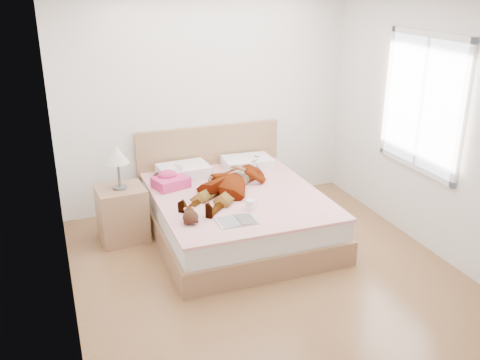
{
  "coord_description": "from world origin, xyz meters",
  "views": [
    {
      "loc": [
        -1.82,
        -4.06,
        2.73
      ],
      "look_at": [
        0.0,
        0.85,
        0.7
      ],
      "focal_mm": 40.0,
      "sensor_mm": 36.0,
      "label": 1
    }
  ],
  "objects": [
    {
      "name": "ground",
      "position": [
        0.0,
        0.0,
        0.0
      ],
      "size": [
        4.0,
        4.0,
        0.0
      ],
      "primitive_type": "plane",
      "color": "#512C19",
      "rests_on": "ground"
    },
    {
      "name": "magazine",
      "position": [
        -0.24,
        0.28,
        0.52
      ],
      "size": [
        0.39,
        0.26,
        0.02
      ],
      "color": "silver",
      "rests_on": "bed"
    },
    {
      "name": "coffee_mug",
      "position": [
        -0.02,
        0.51,
        0.56
      ],
      "size": [
        0.14,
        0.11,
        0.1
      ],
      "color": "white",
      "rests_on": "bed"
    },
    {
      "name": "plush_toy",
      "position": [
        -0.66,
        0.42,
        0.58
      ],
      "size": [
        0.17,
        0.24,
        0.13
      ],
      "color": "black",
      "rests_on": "bed"
    },
    {
      "name": "phone",
      "position": [
        -0.49,
        1.52,
        0.69
      ],
      "size": [
        0.1,
        0.1,
        0.05
      ],
      "primitive_type": "cube",
      "rotation": [
        0.44,
        0.0,
        0.78
      ],
      "color": "silver",
      "rests_on": "bed"
    },
    {
      "name": "nightstand",
      "position": [
        -1.19,
        1.3,
        0.35
      ],
      "size": [
        0.52,
        0.47,
        1.06
      ],
      "color": "brown",
      "rests_on": "ground"
    },
    {
      "name": "woman",
      "position": [
        0.01,
        1.12,
        0.62
      ],
      "size": [
        1.62,
        1.61,
        0.23
      ],
      "primitive_type": "imported",
      "rotation": [
        0.0,
        0.0,
        -0.79
      ],
      "color": "white",
      "rests_on": "bed"
    },
    {
      "name": "bed",
      "position": [
        0.0,
        1.04,
        0.28
      ],
      "size": [
        1.8,
        2.08,
        1.0
      ],
      "color": "brown",
      "rests_on": "ground"
    },
    {
      "name": "towel",
      "position": [
        -0.63,
        1.38,
        0.59
      ],
      "size": [
        0.43,
        0.38,
        0.19
      ],
      "color": "#E93F96",
      "rests_on": "bed"
    },
    {
      "name": "hair",
      "position": [
        -0.56,
        1.57,
        0.55
      ],
      "size": [
        0.53,
        0.6,
        0.08
      ],
      "primitive_type": "ellipsoid",
      "rotation": [
        0.0,
        0.0,
        0.26
      ],
      "color": "black",
      "rests_on": "bed"
    },
    {
      "name": "room_shell",
      "position": [
        1.77,
        0.3,
        1.5
      ],
      "size": [
        4.0,
        4.0,
        4.0
      ],
      "color": "white",
      "rests_on": "ground"
    }
  ]
}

